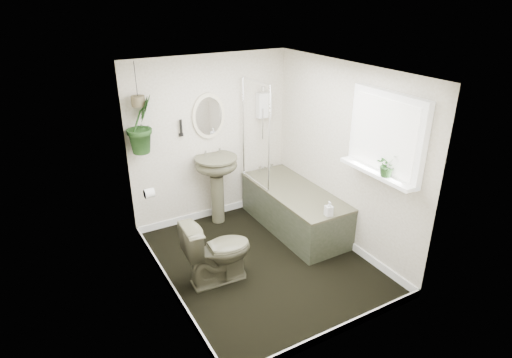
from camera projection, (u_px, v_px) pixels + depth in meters
floor at (262, 263)px, 5.21m from camera, size 2.30×2.80×0.02m
ceiling at (263, 69)px, 4.27m from camera, size 2.30×2.80×0.02m
wall_back at (211, 140)px, 5.86m from camera, size 2.30×0.02×2.30m
wall_front at (347, 233)px, 3.62m from camera, size 2.30×0.02×2.30m
wall_left at (161, 199)px, 4.22m from camera, size 0.02×2.80×2.30m
wall_right at (344, 157)px, 5.26m from camera, size 0.02×2.80×2.30m
skirting at (262, 258)px, 5.19m from camera, size 2.30×2.80×0.10m
bathtub at (294, 209)px, 5.85m from camera, size 0.72×1.72×0.58m
bath_screen at (256, 134)px, 5.69m from camera, size 0.04×0.72×1.40m
shower_box at (264, 105)px, 6.00m from camera, size 0.20×0.10×0.35m
oval_mirror at (209, 116)px, 5.67m from camera, size 0.46×0.03×0.62m
wall_sconce at (181, 128)px, 5.53m from camera, size 0.04×0.04×0.22m
toilet_roll_holder at (149, 193)px, 4.90m from camera, size 0.11×0.11×0.11m
window_recess at (386, 135)px, 4.47m from camera, size 0.08×1.00×0.90m
window_sill at (377, 173)px, 4.61m from camera, size 0.18×1.00×0.04m
window_blinds at (383, 135)px, 4.45m from camera, size 0.01×0.86×0.76m
toilet at (218, 251)px, 4.75m from camera, size 0.78×0.47×0.77m
pedestal_sink at (217, 190)px, 5.94m from camera, size 0.68×0.62×0.98m
sill_plant at (387, 165)px, 4.44m from camera, size 0.26×0.23×0.25m
hanging_plant at (141, 125)px, 5.13m from camera, size 0.49×0.48×0.70m
soap_bottle at (329, 209)px, 5.04m from camera, size 0.10×0.10×0.19m
hanging_pot at (138, 101)px, 5.02m from camera, size 0.16×0.16×0.12m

